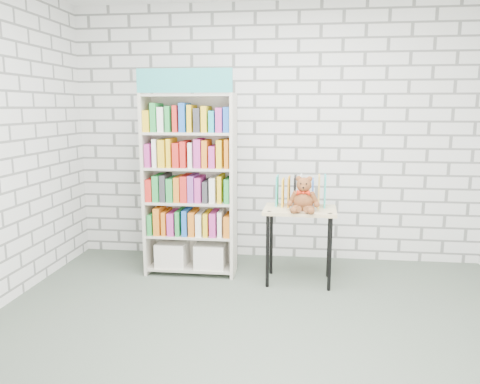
# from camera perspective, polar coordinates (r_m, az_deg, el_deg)

# --- Properties ---
(ground) EXTENTS (4.50, 4.50, 0.00)m
(ground) POSITION_cam_1_polar(r_m,az_deg,el_deg) (3.63, 2.54, -17.50)
(ground) COLOR #485346
(ground) RESTS_ON ground
(room_shell) EXTENTS (4.52, 4.02, 2.81)m
(room_shell) POSITION_cam_1_polar(r_m,az_deg,el_deg) (3.21, 2.79, 11.91)
(room_shell) COLOR silver
(room_shell) RESTS_ON ground
(bookshelf) EXTENTS (0.91, 0.36, 2.05)m
(bookshelf) POSITION_cam_1_polar(r_m,az_deg,el_deg) (4.74, -6.08, 1.04)
(bookshelf) COLOR beige
(bookshelf) RESTS_ON ground
(display_table) EXTENTS (0.70, 0.50, 0.74)m
(display_table) POSITION_cam_1_polar(r_m,az_deg,el_deg) (4.54, 7.30, -3.27)
(display_table) COLOR #D3B77F
(display_table) RESTS_ON ground
(table_books) EXTENTS (0.49, 0.23, 0.28)m
(table_books) POSITION_cam_1_polar(r_m,az_deg,el_deg) (4.60, 7.41, 0.03)
(table_books) COLOR #29B3AB
(table_books) RESTS_ON display_table
(teddy_bear) EXTENTS (0.30, 0.28, 0.33)m
(teddy_bear) POSITION_cam_1_polar(r_m,az_deg,el_deg) (4.39, 7.75, -0.63)
(teddy_bear) COLOR brown
(teddy_bear) RESTS_ON display_table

